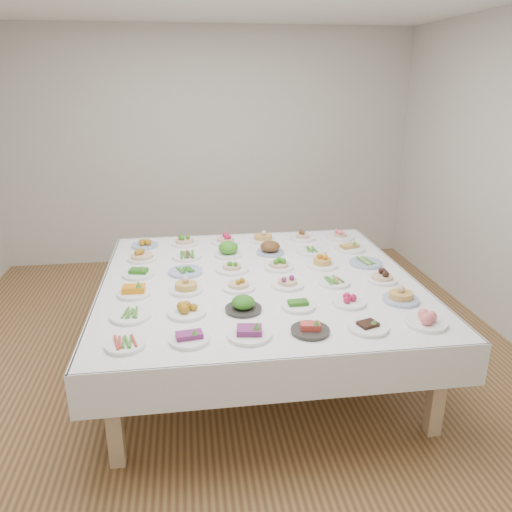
{
  "coord_description": "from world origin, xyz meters",
  "views": [
    {
      "loc": [
        -0.28,
        -3.68,
        2.2
      ],
      "look_at": [
        0.24,
        -0.0,
        0.88
      ],
      "focal_mm": 35.0,
      "sensor_mm": 36.0,
      "label": 1
    }
  ],
  "objects": [
    {
      "name": "dish_25",
      "position": [
        -0.3,
        0.39,
        0.78
      ],
      "size": [
        0.25,
        0.25,
        0.06
      ],
      "color": "white",
      "rests_on": "display_table"
    },
    {
      "name": "dish_22",
      "position": [
        0.79,
        0.03,
        0.82
      ],
      "size": [
        0.25,
        0.25,
        0.14
      ],
      "color": "white",
      "rests_on": "display_table"
    },
    {
      "name": "dish_32",
      "position": [
        0.06,
        0.76,
        0.82
      ],
      "size": [
        0.26,
        0.26,
        0.14
      ],
      "color": "white",
      "rests_on": "display_table"
    },
    {
      "name": "dish_28",
      "position": [
        0.79,
        0.39,
        0.77
      ],
      "size": [
        0.26,
        0.26,
        0.06
      ],
      "color": "white",
      "rests_on": "display_table"
    },
    {
      "name": "dish_17",
      "position": [
        1.16,
        -0.34,
        0.82
      ],
      "size": [
        0.25,
        0.25,
        0.14
      ],
      "color": "white",
      "rests_on": "display_table"
    },
    {
      "name": "dish_24",
      "position": [
        -0.68,
        0.4,
        0.82
      ],
      "size": [
        0.25,
        0.25,
        0.14
      ],
      "color": "white",
      "rests_on": "display_table"
    },
    {
      "name": "dish_2",
      "position": [
        0.05,
        -1.06,
        0.81
      ],
      "size": [
        0.26,
        0.26,
        0.12
      ],
      "color": "white",
      "rests_on": "display_table"
    },
    {
      "name": "dish_21",
      "position": [
        0.43,
        0.03,
        0.82
      ],
      "size": [
        0.24,
        0.24,
        0.14
      ],
      "color": "white",
      "rests_on": "display_table"
    },
    {
      "name": "dish_26",
      "position": [
        0.05,
        0.4,
        0.81
      ],
      "size": [
        0.24,
        0.24,
        0.14
      ],
      "color": "white",
      "rests_on": "display_table"
    },
    {
      "name": "dish_3",
      "position": [
        0.42,
        -1.06,
        0.78
      ],
      "size": [
        0.23,
        0.23,
        0.09
      ],
      "color": "#2D2A28",
      "rests_on": "display_table"
    },
    {
      "name": "dish_10",
      "position": [
        0.78,
        -0.7,
        0.78
      ],
      "size": [
        0.23,
        0.23,
        0.09
      ],
      "color": "white",
      "rests_on": "display_table"
    },
    {
      "name": "dish_27",
      "position": [
        0.42,
        0.4,
        0.81
      ],
      "size": [
        0.24,
        0.24,
        0.13
      ],
      "color": "#4C66B2",
      "rests_on": "display_table"
    },
    {
      "name": "dish_30",
      "position": [
        -0.69,
        0.76,
        0.79
      ],
      "size": [
        0.24,
        0.24,
        0.1
      ],
      "color": "#4C66B2",
      "rests_on": "display_table"
    },
    {
      "name": "dish_1",
      "position": [
        -0.31,
        -1.07,
        0.79
      ],
      "size": [
        0.24,
        0.24,
        0.09
      ],
      "color": "white",
      "rests_on": "display_table"
    },
    {
      "name": "dish_33",
      "position": [
        0.41,
        0.76,
        0.82
      ],
      "size": [
        0.24,
        0.24,
        0.14
      ],
      "color": "white",
      "rests_on": "display_table"
    },
    {
      "name": "dish_15",
      "position": [
        0.43,
        -0.34,
        0.81
      ],
      "size": [
        0.24,
        0.24,
        0.12
      ],
      "color": "white",
      "rests_on": "display_table"
    },
    {
      "name": "dish_0",
      "position": [
        -0.67,
        -1.08,
        0.77
      ],
      "size": [
        0.23,
        0.23,
        0.05
      ],
      "color": "white",
      "rests_on": "display_table"
    },
    {
      "name": "dish_13",
      "position": [
        -0.32,
        -0.33,
        0.81
      ],
      "size": [
        0.23,
        0.23,
        0.13
      ],
      "color": "white",
      "rests_on": "display_table"
    },
    {
      "name": "dish_5",
      "position": [
        1.16,
        -1.06,
        0.8
      ],
      "size": [
        0.26,
        0.26,
        0.11
      ],
      "color": "white",
      "rests_on": "display_table"
    },
    {
      "name": "dish_7",
      "position": [
        -0.32,
        -0.7,
        0.8
      ],
      "size": [
        0.25,
        0.25,
        0.1
      ],
      "color": "white",
      "rests_on": "display_table"
    },
    {
      "name": "dish_23",
      "position": [
        1.16,
        0.03,
        0.78
      ],
      "size": [
        0.27,
        0.27,
        0.06
      ],
      "color": "#4C66B2",
      "rests_on": "display_table"
    },
    {
      "name": "dish_12",
      "position": [
        -0.69,
        -0.34,
        0.8
      ],
      "size": [
        0.23,
        0.23,
        0.11
      ],
      "color": "white",
      "rests_on": "display_table"
    },
    {
      "name": "dish_11",
      "position": [
        1.15,
        -0.71,
        0.82
      ],
      "size": [
        0.25,
        0.25,
        0.15
      ],
      "color": "#4C66B2",
      "rests_on": "display_table"
    },
    {
      "name": "dish_16",
      "position": [
        0.78,
        -0.34,
        0.77
      ],
      "size": [
        0.23,
        0.23,
        0.05
      ],
      "color": "white",
      "rests_on": "display_table"
    },
    {
      "name": "dish_31",
      "position": [
        -0.32,
        0.77,
        0.81
      ],
      "size": [
        0.24,
        0.24,
        0.14
      ],
      "color": "white",
      "rests_on": "display_table"
    },
    {
      "name": "dish_9",
      "position": [
        0.42,
        -0.71,
        0.78
      ],
      "size": [
        0.23,
        0.23,
        0.09
      ],
      "color": "white",
      "rests_on": "display_table"
    },
    {
      "name": "dish_34",
      "position": [
        0.8,
        0.76,
        0.81
      ],
      "size": [
        0.23,
        0.23,
        0.12
      ],
      "color": "white",
      "rests_on": "display_table"
    },
    {
      "name": "room_envelope",
      "position": [
        0.0,
        0.0,
        1.83
      ],
      "size": [
        5.02,
        5.02,
        2.81
      ],
      "color": "olive",
      "rests_on": "ground"
    },
    {
      "name": "dish_6",
      "position": [
        -0.68,
        -0.71,
        0.77
      ],
      "size": [
        0.25,
        0.25,
        0.05
      ],
      "color": "white",
      "rests_on": "display_table"
    },
    {
      "name": "dish_18",
      "position": [
        -0.68,
        0.04,
        0.79
      ],
      "size": [
        0.25,
        0.25,
        0.1
      ],
      "color": "white",
      "rests_on": "display_table"
    },
    {
      "name": "display_table",
      "position": [
        0.24,
        -0.15,
        0.69
      ],
      "size": [
        2.39,
        2.39,
        0.75
      ],
      "color": "white",
      "rests_on": "ground"
    },
    {
      "name": "dish_8",
      "position": [
        0.05,
        -0.71,
        0.81
      ],
      "size": [
        0.24,
        0.24,
        0.14
      ],
      "color": "#2D2A28",
      "rests_on": "display_table"
    },
    {
      "name": "dish_19",
      "position": [
        -0.32,
        0.04,
        0.77
      ],
      "size": [
        0.27,
        0.27,
        0.05
      ],
      "color": "#4C66B2",
      "rests_on": "display_table"
    },
    {
      "name": "dish_20",
      "position": [
        0.05,
        0.04,
        0.8
      ],
      "size": [
        0.26,
        0.26,
        0.12
      ],
      "color": "white",
      "rests_on": "display_table"
    },
    {
      "name": "dish_4",
      "position": [
        0.78,
        -1.07,
        0.78
      ],
      "size": [
        0.25,
        0.25,
        0.09
      ],
      "color": "white",
      "rests_on": "display_table"
    },
    {
      "name": "dish_29",
      "position": [
        1.15,
        0.4,
        0.79
      ],
      "size": [
        0.27,
        0.27,
        0.11
      ],
      "color": "white",
      "rests_on": "display_table"
    },
    {
      "name": "dish_35",
      "position": [
        1.16,
        0.75,
        0.81
      ],
      "size": [
        0.27,
        0.27,
        0.13
      ],
      "color": "white",
      "rests_on": "display_table"
    },
    {
      "name": "dish_14",
      "position": [
        0.06,
        -0.34,
        0.8
      ],
      "size": [
        0.24,
        0.24,
        0.12
      ],
      "color": "white",
      "rests_on": "display_table"
    }
  ]
}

